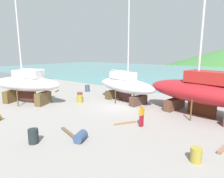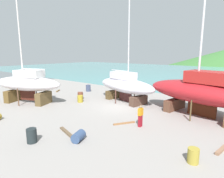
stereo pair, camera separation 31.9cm
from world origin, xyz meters
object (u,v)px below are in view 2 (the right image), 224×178
barrel_rust_mid (78,136)px  barrel_tar_black (80,99)px  sailboat_mid_port (27,83)px  barrel_tipped_right (80,96)px  barrel_blue_faded (32,136)px  worker (140,116)px  sailboat_large_starboard (204,92)px  barrel_ochre (88,88)px  sailboat_far_slipway (125,85)px  barrel_tipped_left (193,156)px

barrel_rust_mid → barrel_tar_black: 9.77m
sailboat_mid_port → barrel_tipped_right: (3.35, 4.73, -1.76)m
sailboat_mid_port → barrel_blue_faded: 10.72m
sailboat_mid_port → worker: size_ratio=8.70×
worker → sailboat_mid_port: bearing=-173.0°
sailboat_large_starboard → worker: 6.38m
sailboat_mid_port → barrel_tar_black: size_ratio=18.54×
barrel_ochre → barrel_rust_mid: size_ratio=1.02×
sailboat_far_slipway → barrel_blue_faded: sailboat_far_slipway is taller
sailboat_far_slipway → barrel_tar_black: bearing=-125.2°
worker → barrel_rust_mid: 4.93m
worker → barrel_blue_faded: 7.61m
barrel_ochre → barrel_blue_faded: 16.12m
sailboat_mid_port → barrel_tipped_right: bearing=-146.4°
barrel_tipped_right → barrel_tar_black: (1.02, -0.96, -0.04)m
sailboat_far_slipway → barrel_tar_black: sailboat_far_slipway is taller
barrel_ochre → barrel_tar_black: size_ratio=1.20×
sailboat_mid_port → barrel_ochre: (0.67, 8.72, -1.72)m
barrel_rust_mid → barrel_tipped_right: bearing=137.0°
sailboat_mid_port → barrel_rust_mid: bearing=144.9°
worker → barrel_tipped_right: (-10.05, 3.09, -0.43)m
worker → barrel_ochre: worker is taller
barrel_ochre → sailboat_far_slipway: bearing=-11.1°
sailboat_far_slipway → barrel_tar_black: 5.36m
sailboat_far_slipway → barrel_tipped_right: size_ratio=14.14×
sailboat_far_slipway → sailboat_mid_port: bearing=-126.0°
barrel_tipped_left → barrel_blue_faded: bearing=-155.4°
barrel_blue_faded → barrel_tipped_right: bearing=122.4°
barrel_tipped_right → barrel_ochre: bearing=124.0°
barrel_blue_faded → sailboat_far_slipway: bearing=95.8°
sailboat_far_slipway → worker: 7.72m
barrel_ochre → barrel_tar_black: barrel_ochre is taller
barrel_tipped_right → barrel_rust_mid: barrel_tipped_right is taller
barrel_ochre → barrel_tipped_left: size_ratio=1.20×
sailboat_far_slipway → worker: (5.22, -5.59, -1.03)m
barrel_tar_black → sailboat_mid_port: bearing=-139.3°
barrel_tipped_right → barrel_blue_faded: (6.06, -9.56, 0.02)m
sailboat_large_starboard → sailboat_mid_port: 17.92m
barrel_rust_mid → barrel_blue_faded: (-2.12, -1.95, 0.15)m
barrel_rust_mid → barrel_blue_faded: size_ratio=1.02×
sailboat_mid_port → barrel_tipped_left: size_ratio=18.44×
sailboat_large_starboard → barrel_tipped_left: (1.49, -8.01, -1.84)m
barrel_ochre → worker: bearing=-29.0°
barrel_tipped_left → barrel_tar_black: bearing=160.9°
sailboat_mid_port → worker: bearing=166.0°
barrel_blue_faded → worker: bearing=58.4°
barrel_tipped_right → barrel_tipped_left: 15.66m
barrel_tipped_right → barrel_blue_faded: barrel_blue_faded is taller
sailboat_mid_port → sailboat_far_slipway: (8.18, 7.24, -0.29)m
sailboat_large_starboard → sailboat_far_slipway: 8.28m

